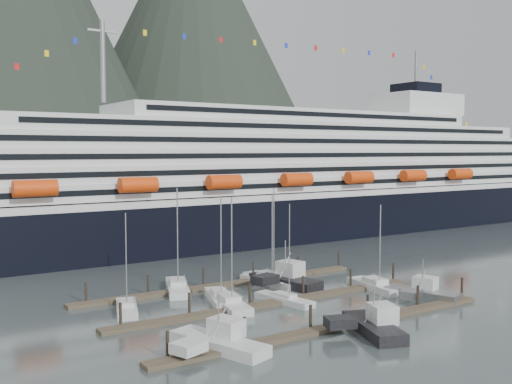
% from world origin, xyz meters
% --- Properties ---
extents(ground, '(1600.00, 1600.00, 0.00)m').
position_xyz_m(ground, '(0.00, 0.00, 0.00)').
color(ground, '#485455').
rests_on(ground, ground).
extents(cruise_ship, '(210.00, 30.40, 50.30)m').
position_xyz_m(cruise_ship, '(30.03, 54.94, 12.04)').
color(cruise_ship, black).
rests_on(cruise_ship, ground).
extents(dock_near, '(48.18, 2.28, 3.20)m').
position_xyz_m(dock_near, '(-4.93, -9.95, 0.31)').
color(dock_near, '#41342A').
rests_on(dock_near, ground).
extents(dock_mid, '(48.18, 2.28, 3.20)m').
position_xyz_m(dock_mid, '(-4.93, 3.05, 0.31)').
color(dock_mid, '#41342A').
rests_on(dock_mid, ground).
extents(dock_far, '(48.18, 2.28, 3.20)m').
position_xyz_m(dock_far, '(-4.93, 16.05, 0.31)').
color(dock_far, '#41342A').
rests_on(dock_far, ground).
extents(sailboat_a, '(5.14, 8.95, 13.35)m').
position_xyz_m(sailboat_a, '(-22.86, 10.30, 0.42)').
color(sailboat_a, '#B3B3B3').
rests_on(sailboat_a, ground).
extents(sailboat_b, '(6.01, 10.71, 15.08)m').
position_xyz_m(sailboat_b, '(-10.29, 8.14, 0.43)').
color(sailboat_b, '#B3B3B3').
rests_on(sailboat_b, ground).
extents(sailboat_c, '(5.01, 11.08, 15.25)m').
position_xyz_m(sailboat_c, '(-10.70, 4.95, 0.45)').
color(sailboat_c, '#B3B3B3').
rests_on(sailboat_c, ground).
extents(sailboat_d, '(3.94, 9.78, 13.97)m').
position_xyz_m(sailboat_d, '(-3.16, 2.96, 0.41)').
color(sailboat_d, '#B3B3B3').
rests_on(sailboat_d, ground).
extents(sailboat_e, '(6.87, 11.52, 15.88)m').
position_xyz_m(sailboat_e, '(-12.39, 17.07, 0.45)').
color(sailboat_e, '#B3B3B3').
rests_on(sailboat_e, ground).
extents(sailboat_f, '(3.41, 10.18, 14.33)m').
position_xyz_m(sailboat_f, '(2.01, 14.35, 0.44)').
color(sailboat_f, '#B3B3B3').
rests_on(sailboat_f, ground).
extents(sailboat_g, '(4.48, 10.92, 15.50)m').
position_xyz_m(sailboat_g, '(1.43, 13.30, 0.43)').
color(sailboat_g, '#B3B3B3').
rests_on(sailboat_g, ground).
extents(sailboat_h, '(4.21, 10.63, 13.37)m').
position_xyz_m(sailboat_h, '(12.68, 1.70, 0.44)').
color(sailboat_h, '#B3B3B3').
rests_on(sailboat_h, ground).
extents(trawler_a, '(9.39, 12.07, 6.37)m').
position_xyz_m(trawler_a, '(-20.25, -8.86, 0.84)').
color(trawler_a, '#B3B3B3').
rests_on(trawler_a, ground).
extents(trawler_b, '(9.16, 11.16, 6.88)m').
position_xyz_m(trawler_b, '(-2.74, -13.58, 0.89)').
color(trawler_b, black).
rests_on(trawler_b, ground).
extents(trawler_d, '(8.54, 10.68, 6.05)m').
position_xyz_m(trawler_d, '(14.42, -5.76, 0.81)').
color(trawler_d, gray).
rests_on(trawler_d, ground).
extents(trawler_e, '(9.68, 12.45, 7.75)m').
position_xyz_m(trawler_e, '(2.77, 11.01, 0.96)').
color(trawler_e, black).
rests_on(trawler_e, ground).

